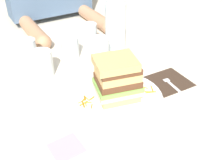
{
  "coord_description": "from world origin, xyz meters",
  "views": [
    {
      "loc": [
        -0.32,
        -0.51,
        0.48
      ],
      "look_at": [
        0.01,
        0.02,
        0.06
      ],
      "focal_mm": 41.94,
      "sensor_mm": 36.0,
      "label": 1
    }
  ],
  "objects_px": {
    "fork": "(172,84)",
    "empty_tumbler_3": "(90,34)",
    "juice_glass": "(99,51)",
    "napkin_pink": "(66,148)",
    "water_bottle": "(115,22)",
    "empty_tumbler_2": "(42,64)",
    "sandwich": "(117,79)",
    "empty_tumbler_0": "(71,47)",
    "napkin_dark": "(168,81)",
    "knife": "(70,122)",
    "main_plate": "(117,99)",
    "empty_tumbler_1": "(28,52)"
  },
  "relations": [
    {
      "from": "sandwich",
      "to": "juice_glass",
      "type": "relative_size",
      "value": 1.58
    },
    {
      "from": "empty_tumbler_3",
      "to": "empty_tumbler_2",
      "type": "bearing_deg",
      "value": -150.66
    },
    {
      "from": "empty_tumbler_3",
      "to": "napkin_pink",
      "type": "height_order",
      "value": "empty_tumbler_3"
    },
    {
      "from": "juice_glass",
      "to": "water_bottle",
      "type": "distance_m",
      "value": 0.14
    },
    {
      "from": "juice_glass",
      "to": "empty_tumbler_3",
      "type": "distance_m",
      "value": 0.16
    },
    {
      "from": "sandwich",
      "to": "empty_tumbler_2",
      "type": "xyz_separation_m",
      "value": [
        -0.14,
        0.25,
        -0.03
      ]
    },
    {
      "from": "sandwich",
      "to": "napkin_pink",
      "type": "bearing_deg",
      "value": -155.72
    },
    {
      "from": "empty_tumbler_2",
      "to": "empty_tumbler_3",
      "type": "height_order",
      "value": "empty_tumbler_2"
    },
    {
      "from": "main_plate",
      "to": "empty_tumbler_0",
      "type": "height_order",
      "value": "empty_tumbler_0"
    },
    {
      "from": "napkin_dark",
      "to": "empty_tumbler_3",
      "type": "distance_m",
      "value": 0.4
    },
    {
      "from": "empty_tumbler_1",
      "to": "empty_tumbler_2",
      "type": "bearing_deg",
      "value": -80.78
    },
    {
      "from": "main_plate",
      "to": "juice_glass",
      "type": "distance_m",
      "value": 0.24
    },
    {
      "from": "empty_tumbler_2",
      "to": "napkin_dark",
      "type": "bearing_deg",
      "value": -36.94
    },
    {
      "from": "water_bottle",
      "to": "sandwich",
      "type": "bearing_deg",
      "value": -120.87
    },
    {
      "from": "fork",
      "to": "napkin_pink",
      "type": "bearing_deg",
      "value": -170.4
    },
    {
      "from": "main_plate",
      "to": "juice_glass",
      "type": "height_order",
      "value": "juice_glass"
    },
    {
      "from": "main_plate",
      "to": "water_bottle",
      "type": "xyz_separation_m",
      "value": [
        0.17,
        0.29,
        0.1
      ]
    },
    {
      "from": "juice_glass",
      "to": "empty_tumbler_3",
      "type": "height_order",
      "value": "juice_glass"
    },
    {
      "from": "juice_glass",
      "to": "empty_tumbler_0",
      "type": "xyz_separation_m",
      "value": [
        -0.07,
        0.08,
        -0.0
      ]
    },
    {
      "from": "sandwich",
      "to": "empty_tumbler_3",
      "type": "height_order",
      "value": "sandwich"
    },
    {
      "from": "napkin_dark",
      "to": "empty_tumbler_2",
      "type": "relative_size",
      "value": 1.5
    },
    {
      "from": "sandwich",
      "to": "empty_tumbler_0",
      "type": "bearing_deg",
      "value": 90.81
    },
    {
      "from": "water_bottle",
      "to": "empty_tumbler_0",
      "type": "distance_m",
      "value": 0.19
    },
    {
      "from": "fork",
      "to": "empty_tumbler_3",
      "type": "bearing_deg",
      "value": 101.46
    },
    {
      "from": "water_bottle",
      "to": "empty_tumbler_2",
      "type": "relative_size",
      "value": 2.88
    },
    {
      "from": "knife",
      "to": "juice_glass",
      "type": "distance_m",
      "value": 0.34
    },
    {
      "from": "napkin_dark",
      "to": "knife",
      "type": "xyz_separation_m",
      "value": [
        -0.35,
        -0.01,
        0.0
      ]
    },
    {
      "from": "knife",
      "to": "empty_tumbler_2",
      "type": "height_order",
      "value": "empty_tumbler_2"
    },
    {
      "from": "sandwich",
      "to": "fork",
      "type": "xyz_separation_m",
      "value": [
        0.19,
        -0.02,
        -0.07
      ]
    },
    {
      "from": "fork",
      "to": "juice_glass",
      "type": "relative_size",
      "value": 1.86
    },
    {
      "from": "juice_glass",
      "to": "napkin_pink",
      "type": "height_order",
      "value": "juice_glass"
    },
    {
      "from": "empty_tumbler_1",
      "to": "napkin_dark",
      "type": "bearing_deg",
      "value": -45.16
    },
    {
      "from": "water_bottle",
      "to": "empty_tumbler_3",
      "type": "relative_size",
      "value": 3.02
    },
    {
      "from": "main_plate",
      "to": "empty_tumbler_3",
      "type": "relative_size",
      "value": 3.17
    },
    {
      "from": "fork",
      "to": "empty_tumbler_3",
      "type": "distance_m",
      "value": 0.42
    },
    {
      "from": "juice_glass",
      "to": "water_bottle",
      "type": "relative_size",
      "value": 0.36
    },
    {
      "from": "sandwich",
      "to": "empty_tumbler_2",
      "type": "distance_m",
      "value": 0.28
    },
    {
      "from": "main_plate",
      "to": "juice_glass",
      "type": "relative_size",
      "value": 2.93
    },
    {
      "from": "napkin_pink",
      "to": "water_bottle",
      "type": "bearing_deg",
      "value": 45.58
    },
    {
      "from": "main_plate",
      "to": "fork",
      "type": "distance_m",
      "value": 0.19
    },
    {
      "from": "fork",
      "to": "knife",
      "type": "xyz_separation_m",
      "value": [
        -0.35,
        0.01,
        -0.0
      ]
    },
    {
      "from": "napkin_dark",
      "to": "water_bottle",
      "type": "bearing_deg",
      "value": 94.39
    },
    {
      "from": "empty_tumbler_0",
      "to": "napkin_dark",
      "type": "bearing_deg",
      "value": -57.87
    },
    {
      "from": "fork",
      "to": "empty_tumbler_0",
      "type": "relative_size",
      "value": 2.08
    },
    {
      "from": "empty_tumbler_2",
      "to": "napkin_pink",
      "type": "relative_size",
      "value": 1.2
    },
    {
      "from": "knife",
      "to": "empty_tumbler_3",
      "type": "bearing_deg",
      "value": 56.46
    },
    {
      "from": "empty_tumbler_2",
      "to": "knife",
      "type": "bearing_deg",
      "value": -94.23
    },
    {
      "from": "juice_glass",
      "to": "water_bottle",
      "type": "height_order",
      "value": "water_bottle"
    },
    {
      "from": "main_plate",
      "to": "sandwich",
      "type": "height_order",
      "value": "sandwich"
    },
    {
      "from": "fork",
      "to": "empty_tumbler_0",
      "type": "distance_m",
      "value": 0.39
    }
  ]
}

